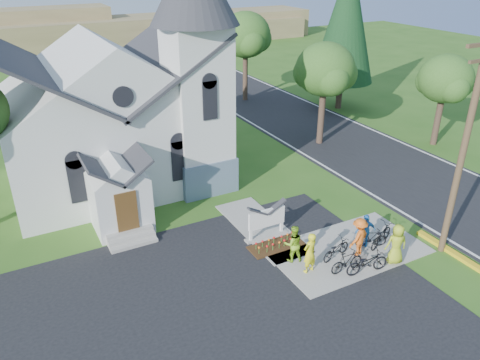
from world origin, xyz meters
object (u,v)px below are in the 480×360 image
utility_pole (467,139)px  cyclist_0 (310,253)px  cyclist_2 (365,231)px  bike_3 (371,238)px  church_sign (267,219)px  bike_0 (336,249)px  cyclist_3 (359,237)px  bike_2 (367,262)px  bike_1 (347,261)px  cyclist_4 (396,244)px  cyclist_1 (293,244)px  bike_4 (381,235)px

utility_pole → cyclist_0: utility_pole is taller
cyclist_2 → bike_3: cyclist_2 is taller
cyclist_2 → bike_3: bearing=169.4°
church_sign → cyclist_0: 3.18m
bike_0 → cyclist_3: (1.01, -0.25, 0.47)m
bike_2 → bike_1: bearing=63.2°
utility_pole → cyclist_3: bearing=157.8°
bike_0 → cyclist_4: size_ratio=0.90×
church_sign → cyclist_1: (0.02, -2.20, -0.11)m
bike_0 → bike_4: size_ratio=0.88×
utility_pole → cyclist_0: bearing=166.5°
church_sign → utility_pole: bearing=-35.6°
bike_3 → cyclist_4: size_ratio=0.79×
cyclist_1 → cyclist_2: cyclist_1 is taller
bike_0 → cyclist_4: 2.56m
church_sign → cyclist_2: (3.51, -2.85, -0.14)m
cyclist_4 → church_sign: bearing=-27.5°
cyclist_3 → bike_1: bearing=15.1°
cyclist_3 → bike_2: bearing=49.3°
cyclist_1 → church_sign: bearing=-72.0°
cyclist_2 → bike_4: (0.79, -0.23, -0.33)m
utility_pole → cyclist_3: 5.99m
bike_0 → bike_4: bearing=-106.6°
cyclist_4 → bike_0: bearing=-14.6°
bike_0 → cyclist_2: bearing=-100.6°
cyclist_1 → bike_1: 2.37m
church_sign → bike_3: (3.79, -2.99, -0.53)m
cyclist_0 → bike_3: cyclist_0 is taller
cyclist_1 → utility_pole: bearing=176.6°
church_sign → cyclist_1: bearing=-89.5°
utility_pole → bike_0: utility_pole is taller
bike_2 → cyclist_1: bearing=53.9°
cyclist_0 → cyclist_2: (3.32, 0.32, -0.10)m
utility_pole → bike_0: size_ratio=5.95×
church_sign → bike_4: size_ratio=1.15×
church_sign → utility_pole: 9.18m
church_sign → cyclist_3: 4.27m
church_sign → cyclist_2: 4.53m
cyclist_0 → bike_0: 1.73m
cyclist_3 → cyclist_0: bearing=-16.1°
cyclist_0 → bike_1: bearing=141.3°
cyclist_4 → bike_3: bearing=-66.0°
bike_0 → bike_3: bike_3 is taller
bike_0 → cyclist_0: bearing=85.5°
cyclist_0 → bike_3: (3.60, 0.19, -0.49)m
church_sign → bike_1: (1.60, -3.93, -0.49)m
utility_pole → cyclist_1: bearing=159.1°
bike_3 → bike_4: size_ratio=0.78×
cyclist_2 → cyclist_4: (0.35, -1.55, 0.10)m
cyclist_3 → bike_3: 1.08m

